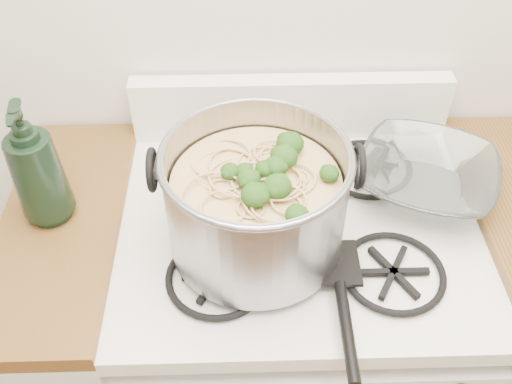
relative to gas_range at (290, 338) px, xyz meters
name	(u,v)px	position (x,y,z in m)	size (l,w,h in m)	color
gas_range	(290,338)	(0.00, 0.00, 0.00)	(0.76, 0.66, 0.92)	white
counter_left	(101,337)	(-0.51, 0.00, 0.02)	(0.25, 0.65, 0.92)	silver
stock_pot	(256,203)	(-0.09, -0.07, 0.59)	(0.38, 0.35, 0.24)	gray
spatula	(336,261)	(0.06, -0.13, 0.50)	(0.29, 0.31, 0.02)	black
glass_bowl	(425,183)	(0.28, 0.08, 0.50)	(0.12, 0.12, 0.03)	white
bottle	(35,164)	(-0.52, 0.02, 0.62)	(0.11, 0.11, 0.28)	black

